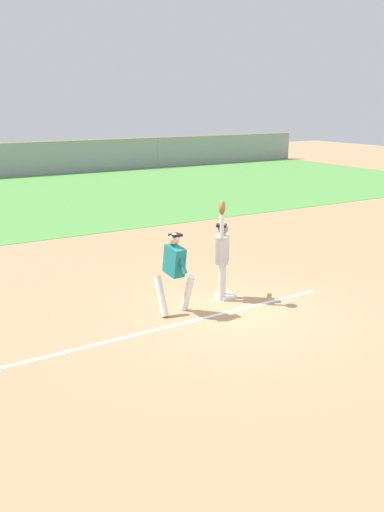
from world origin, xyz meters
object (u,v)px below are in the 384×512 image
at_px(parked_car_black, 135,152).
at_px(fielder, 222,251).
at_px(baseball, 220,217).
at_px(parked_car_red, 65,156).
at_px(first_base, 225,296).
at_px(runner, 175,268).

bearing_deg(parked_car_black, fielder, -118.85).
distance_m(baseball, parked_car_red, 28.71).
bearing_deg(parked_car_red, parked_car_black, -1.38).
relative_size(first_base, fielder, 0.17).
bearing_deg(parked_car_black, baseball, -118.87).
bearing_deg(parked_car_red, first_base, -108.30).
relative_size(baseball, parked_car_black, 0.02).
xyz_separation_m(first_base, parked_car_red, (6.08, 28.19, 0.63)).
height_order(baseball, parked_car_red, baseball).
bearing_deg(baseball, parked_car_red, 77.67).
bearing_deg(fielder, baseball, -69.49).
bearing_deg(first_base, parked_car_black, 68.00).
relative_size(first_base, parked_car_red, 0.08).
xyz_separation_m(fielder, parked_car_black, (11.70, 28.69, -0.45)).
relative_size(first_base, baseball, 5.14).
height_order(first_base, runner, runner).
distance_m(fielder, runner, 1.37).
relative_size(parked_car_red, parked_car_black, 1.00).
xyz_separation_m(baseball, parked_car_black, (11.62, 28.49, -1.15)).
bearing_deg(parked_car_red, baseball, -108.47).
height_order(first_base, parked_car_red, parked_car_red).
distance_m(first_base, fielder, 1.09).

